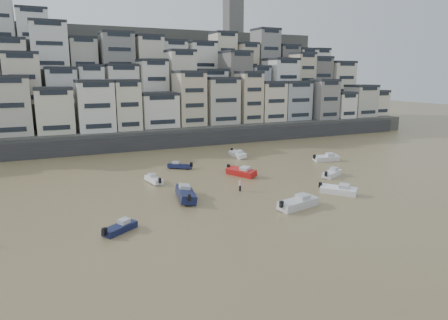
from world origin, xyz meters
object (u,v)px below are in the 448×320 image
boat_h (180,165)px  boat_f (154,179)px  boat_g (326,157)px  boat_d (332,172)px  boat_e (241,171)px  boat_j (120,227)px  boat_c (186,193)px  boat_b (339,189)px  boat_i (237,153)px  boat_a (298,201)px  person_pink (240,185)px

boat_h → boat_f: bearing=85.0°
boat_g → boat_h: boat_g is taller
boat_d → boat_e: size_ratio=0.87×
boat_f → boat_g: size_ratio=0.85×
boat_d → boat_j: size_ratio=1.16×
boat_c → boat_g: 35.34m
boat_b → boat_c: (-20.43, 6.82, 0.21)m
boat_b → boat_i: (-1.18, 29.43, 0.03)m
boat_j → boat_g: bearing=-9.1°
boat_b → boat_e: (-7.64, 15.23, 0.07)m
boat_b → boat_d: 10.33m
boat_d → boat_h: bearing=115.3°
boat_g → boat_c: bearing=-152.7°
boat_g → boat_a: bearing=-127.7°
person_pink → boat_c: bearing=-176.7°
boat_f → boat_j: (-8.62, -18.19, -0.04)m
boat_d → boat_h: size_ratio=1.11×
boat_e → boat_j: bearing=-78.4°
boat_b → boat_f: size_ratio=1.14×
boat_e → person_pink: size_ratio=3.42×
boat_a → boat_j: boat_a is taller
boat_g → boat_d: bearing=-116.9°
boat_b → person_pink: 13.97m
boat_h → boat_e: bearing=166.6°
boat_g → boat_e: bearing=-162.9°
boat_a → boat_g: 30.24m
boat_d → person_pink: person_pink is taller
boat_i → boat_e: bearing=-23.9°
boat_f → boat_e: bearing=-105.7°
boat_d → boat_b: bearing=-152.3°
boat_e → boat_g: size_ratio=1.06×
boat_c → boat_j: size_ratio=1.56×
boat_e → boat_g: (20.54, 3.33, -0.04)m
boat_f → boat_i: 24.26m
boat_a → boat_f: 23.80m
boat_a → person_pink: bearing=94.6°
boat_j → boat_i: bearing=12.6°
boat_i → boat_d: bearing=19.2°
boat_e → boat_d: bearing=39.8°
boat_c → boat_b: bearing=-97.2°
boat_c → boat_e: 15.31m
boat_f → boat_h: 10.08m
boat_a → boat_e: bearing=73.3°
boat_c → boat_e: bearing=-45.4°
boat_a → boat_d: 18.33m
boat_h → boat_j: bearing=96.3°
boat_a → boat_j: (-21.98, 1.50, -0.26)m
boat_f → boat_c: bearing=-179.1°
boat_d → boat_a: bearing=-170.4°
boat_d → boat_i: size_ratio=0.91×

